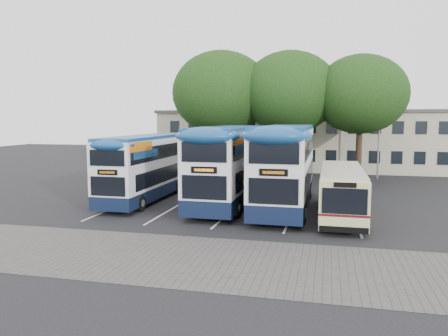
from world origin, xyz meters
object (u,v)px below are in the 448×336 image
(tree_right, at_px, (361,94))
(bus_dd_mid, at_px, (230,161))
(bus_dd_right, at_px, (286,163))
(bus_single, at_px, (341,189))
(tree_mid, at_px, (290,93))
(tree_left, at_px, (221,93))
(lamp_post, at_px, (379,121))
(bus_dd_left, at_px, (146,165))

(tree_right, xyz_separation_m, bus_dd_mid, (-8.46, -11.40, -4.64))
(bus_dd_right, relative_size, bus_single, 1.31)
(tree_mid, xyz_separation_m, bus_single, (4.07, -13.83, -6.04))
(bus_dd_right, bearing_deg, bus_single, -28.40)
(bus_dd_mid, height_order, bus_dd_right, bus_dd_right)
(tree_left, bearing_deg, bus_single, -53.88)
(tree_left, height_order, bus_single, tree_left)
(lamp_post, distance_m, bus_dd_left, 21.37)
(tree_left, bearing_deg, bus_dd_mid, -73.74)
(bus_dd_right, bearing_deg, bus_dd_left, 178.01)
(tree_left, relative_size, bus_dd_left, 1.11)
(tree_right, distance_m, bus_dd_left, 18.84)
(lamp_post, xyz_separation_m, bus_dd_mid, (-10.28, -13.91, -2.42))
(lamp_post, height_order, bus_single, lamp_post)
(tree_left, distance_m, bus_dd_left, 13.13)
(bus_dd_mid, xyz_separation_m, bus_dd_right, (3.51, -0.45, 0.04))
(bus_dd_right, bearing_deg, tree_right, 67.33)
(tree_right, bearing_deg, bus_dd_mid, -126.60)
(tree_left, xyz_separation_m, bus_dd_left, (-2.17, -11.83, -5.27))
(tree_left, bearing_deg, tree_mid, -0.52)
(tree_mid, height_order, tree_right, tree_mid)
(tree_right, xyz_separation_m, bus_dd_left, (-14.05, -11.53, -4.97))
(lamp_post, xyz_separation_m, bus_dd_left, (-15.87, -14.05, -2.75))
(lamp_post, height_order, tree_left, tree_left)
(bus_dd_mid, bearing_deg, tree_mid, 77.15)
(tree_left, relative_size, bus_dd_right, 0.96)
(bus_dd_left, bearing_deg, lamp_post, 41.52)
(tree_left, xyz_separation_m, bus_dd_right, (6.92, -12.15, -4.90))
(lamp_post, distance_m, tree_mid, 8.33)
(bus_dd_right, distance_m, bus_single, 3.84)
(bus_dd_mid, bearing_deg, tree_right, 53.40)
(tree_mid, bearing_deg, bus_single, -73.61)
(tree_right, distance_m, bus_dd_right, 13.64)
(tree_mid, xyz_separation_m, bus_dd_right, (0.86, -12.09, -4.85))
(bus_dd_mid, bearing_deg, bus_dd_left, -178.59)
(tree_right, bearing_deg, bus_dd_right, -112.67)
(bus_dd_left, bearing_deg, bus_dd_right, -1.99)
(tree_mid, height_order, bus_single, tree_mid)
(tree_left, height_order, bus_dd_mid, tree_left)
(tree_mid, relative_size, bus_dd_right, 0.94)
(bus_dd_mid, distance_m, bus_single, 7.16)
(bus_dd_left, bearing_deg, tree_mid, 55.02)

